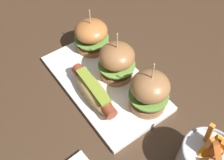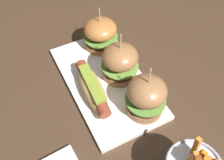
# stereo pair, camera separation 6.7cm
# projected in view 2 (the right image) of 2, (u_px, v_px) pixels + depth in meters

# --- Properties ---
(ground_plane) EXTENTS (3.00, 3.00, 0.00)m
(ground_plane) POSITION_uv_depth(u_px,v_px,m) (106.00, 83.00, 0.73)
(ground_plane) COLOR #422D1E
(platter_main) EXTENTS (0.36, 0.20, 0.01)m
(platter_main) POSITION_uv_depth(u_px,v_px,m) (106.00, 82.00, 0.72)
(platter_main) COLOR white
(platter_main) RESTS_ON ground
(hot_dog) EXTENTS (0.18, 0.06, 0.05)m
(hot_dog) POSITION_uv_depth(u_px,v_px,m) (92.00, 88.00, 0.67)
(hot_dog) COLOR tan
(hot_dog) RESTS_ON platter_main
(slider_left) EXTENTS (0.10, 0.10, 0.14)m
(slider_left) POSITION_uv_depth(u_px,v_px,m) (101.00, 34.00, 0.77)
(slider_left) COLOR #B16B35
(slider_left) RESTS_ON platter_main
(slider_center) EXTENTS (0.10, 0.10, 0.15)m
(slider_center) POSITION_uv_depth(u_px,v_px,m) (120.00, 63.00, 0.69)
(slider_center) COLOR #97643A
(slider_center) RESTS_ON platter_main
(slider_right) EXTENTS (0.10, 0.10, 0.15)m
(slider_right) POSITION_uv_depth(u_px,v_px,m) (146.00, 96.00, 0.62)
(slider_right) COLOR #97663E
(slider_right) RESTS_ON platter_main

